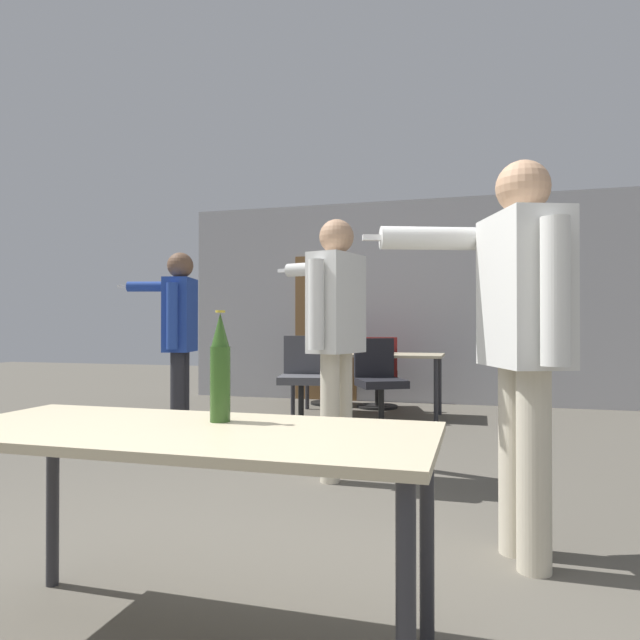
% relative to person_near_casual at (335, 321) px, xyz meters
% --- Properties ---
extents(back_wall, '(6.20, 0.12, 2.78)m').
position_rel_person_near_casual_xyz_m(back_wall, '(-0.07, 4.06, 0.29)').
color(back_wall, '#BCBCC1').
rests_on(back_wall, ground_plane).
extents(conference_table_near, '(1.63, 0.70, 0.73)m').
position_rel_person_near_casual_xyz_m(conference_table_near, '(0.04, -2.16, -0.44)').
color(conference_table_near, '#C6B793').
rests_on(conference_table_near, ground_plane).
extents(conference_table_far, '(1.76, 0.70, 0.73)m').
position_rel_person_near_casual_xyz_m(conference_table_far, '(-0.31, 2.77, -0.44)').
color(conference_table_far, '#C6B793').
rests_on(conference_table_far, ground_plane).
extents(person_near_casual, '(0.76, 0.78, 1.79)m').
position_rel_person_near_casual_xyz_m(person_near_casual, '(0.00, 0.00, 0.00)').
color(person_near_casual, beige).
rests_on(person_near_casual, ground_plane).
extents(person_far_watching, '(0.96, 0.67, 1.80)m').
position_rel_person_near_casual_xyz_m(person_far_watching, '(1.14, -1.12, -0.01)').
color(person_far_watching, beige).
rests_on(person_far_watching, ground_plane).
extents(person_right_polo, '(0.85, 0.57, 1.71)m').
position_rel_person_near_casual_xyz_m(person_right_polo, '(-1.60, 0.70, -0.05)').
color(person_right_polo, '#28282D').
rests_on(person_right_polo, ground_plane).
extents(office_chair_far_right, '(0.57, 0.62, 0.91)m').
position_rel_person_near_casual_xyz_m(office_chair_far_right, '(-0.28, 3.35, -0.67)').
color(office_chair_far_right, black).
rests_on(office_chair_far_right, ground_plane).
extents(office_chair_far_left, '(0.54, 0.60, 0.94)m').
position_rel_person_near_casual_xyz_m(office_chair_far_left, '(-0.87, 2.02, -0.64)').
color(office_chair_far_left, black).
rests_on(office_chair_far_left, ground_plane).
extents(office_chair_near_pushed, '(0.52, 0.56, 0.92)m').
position_rel_person_near_casual_xyz_m(office_chair_near_pushed, '(-0.97, 3.50, -0.66)').
color(office_chair_near_pushed, black).
rests_on(office_chair_near_pushed, ground_plane).
extents(office_chair_side_rolled, '(0.64, 0.67, 0.92)m').
position_rel_person_near_casual_xyz_m(office_chair_side_rolled, '(-0.05, 2.11, -0.66)').
color(office_chair_side_rolled, black).
rests_on(office_chair_side_rolled, ground_plane).
extents(beer_bottle, '(0.07, 0.07, 0.39)m').
position_rel_person_near_casual_xyz_m(beer_bottle, '(0.10, -2.02, -0.18)').
color(beer_bottle, '#2D511E').
rests_on(beer_bottle, conference_table_near).
extents(drink_cup, '(0.08, 0.08, 0.10)m').
position_rel_person_near_casual_xyz_m(drink_cup, '(-0.05, 2.83, -0.31)').
color(drink_cup, '#E05123').
rests_on(drink_cup, conference_table_far).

